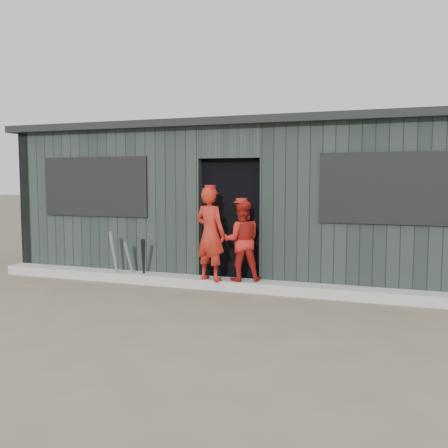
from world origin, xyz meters
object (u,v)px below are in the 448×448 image
at_px(bat_mid, 130,262).
at_px(dugout, 255,201).
at_px(player_red_left, 210,234).
at_px(player_red_right, 241,240).
at_px(bat_left, 115,257).
at_px(bat_right, 143,261).
at_px(player_grey_back, 261,243).

xyz_separation_m(bat_mid, dugout, (1.60, 1.76, 0.94)).
height_order(player_red_left, dugout, dugout).
height_order(player_red_left, player_red_right, player_red_left).
distance_m(player_red_right, dugout, 1.80).
height_order(bat_left, player_red_left, player_red_left).
distance_m(bat_right, player_red_right, 1.68).
distance_m(player_grey_back, dugout, 1.31).
bearing_deg(dugout, player_red_left, -95.56).
relative_size(player_red_right, player_grey_back, 0.95).
bearing_deg(dugout, bat_mid, -132.39).
relative_size(player_red_left, player_grey_back, 1.10).
height_order(bat_right, player_red_right, player_red_right).
height_order(bat_left, player_red_right, player_red_right).
bearing_deg(player_red_right, bat_mid, -21.40).
distance_m(bat_right, dugout, 2.40).
bearing_deg(bat_mid, player_grey_back, 19.04).
distance_m(bat_left, bat_right, 0.50).
xyz_separation_m(bat_right, player_grey_back, (1.77, 0.70, 0.27)).
bearing_deg(bat_mid, player_red_left, -2.76).
height_order(bat_left, bat_right, bat_left).
distance_m(bat_mid, player_red_left, 1.52).
xyz_separation_m(bat_left, bat_right, (0.49, 0.06, -0.05)).
height_order(player_red_left, player_grey_back, player_red_left).
bearing_deg(bat_right, dugout, 52.37).
bearing_deg(bat_left, player_red_left, -0.18).
bearing_deg(player_red_right, bat_right, -21.05).
distance_m(bat_mid, player_red_right, 1.92).
bearing_deg(player_red_right, bat_left, -19.91).
relative_size(player_red_right, dugout, 0.15).
distance_m(player_red_left, dugout, 1.88).
relative_size(player_red_left, dugout, 0.17).
bearing_deg(bat_right, player_grey_back, 21.53).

